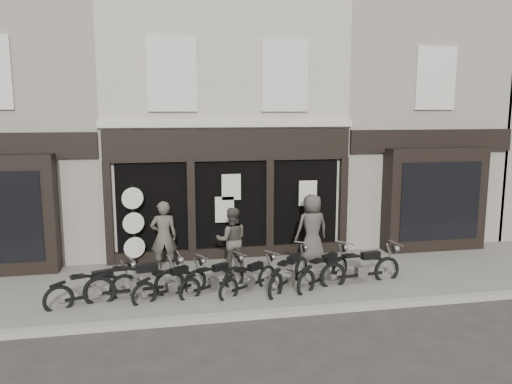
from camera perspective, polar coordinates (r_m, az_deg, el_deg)
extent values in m
plane|color=#2D2B28|center=(12.26, -0.83, -11.85)|extent=(90.00, 90.00, 0.00)
cube|color=slate|center=(13.07, -1.55, -10.21)|extent=(30.00, 4.20, 0.12)
cube|color=gray|center=(11.09, 0.36, -13.82)|extent=(30.00, 0.25, 0.13)
cube|color=#BEB4A2|center=(17.38, -4.44, 8.18)|extent=(7.20, 6.00, 8.20)
cube|color=black|center=(14.35, -2.96, 5.38)|extent=(7.10, 0.18, 0.90)
cube|color=black|center=(14.67, -2.93, -2.22)|extent=(6.50, 0.10, 2.95)
cube|color=black|center=(14.91, -2.85, -7.10)|extent=(7.10, 0.20, 0.44)
cube|color=beige|center=(14.35, -2.99, 7.78)|extent=(7.30, 0.22, 0.18)
cube|color=beige|center=(14.25, -9.60, 13.09)|extent=(1.35, 0.12, 2.00)
cube|color=black|center=(14.28, -9.60, 13.08)|extent=(1.05, 0.06, 1.70)
cube|color=beige|center=(14.70, 3.31, 13.08)|extent=(1.35, 0.12, 2.00)
cube|color=black|center=(14.73, 3.28, 13.07)|extent=(1.05, 0.06, 1.70)
cube|color=black|center=(14.51, -16.51, -2.52)|extent=(0.22, 0.22, 3.00)
cube|color=black|center=(14.47, -7.40, -2.25)|extent=(0.22, 0.22, 3.00)
cube|color=black|center=(14.79, 1.53, -1.92)|extent=(0.22, 0.22, 3.00)
cube|color=black|center=(15.45, 9.89, -1.58)|extent=(0.22, 0.22, 3.00)
cube|color=beige|center=(14.36, -2.85, 0.57)|extent=(0.55, 0.04, 0.75)
cube|color=beige|center=(14.90, 5.94, -0.13)|extent=(0.55, 0.04, 0.75)
cube|color=beige|center=(14.45, -3.61, -2.00)|extent=(0.55, 0.04, 0.75)
cube|color=gray|center=(17.79, -25.38, 7.35)|extent=(5.50, 6.00, 8.20)
cube|color=gray|center=(19.19, 14.94, 7.99)|extent=(5.50, 6.00, 8.20)
cube|color=black|center=(16.46, 19.69, -0.79)|extent=(3.20, 0.70, 3.20)
cube|color=black|center=(16.17, 20.32, -1.00)|extent=(2.60, 0.06, 2.40)
cube|color=black|center=(16.52, 19.50, 5.55)|extent=(5.40, 0.16, 0.70)
cube|color=beige|center=(16.53, 19.84, 12.13)|extent=(1.30, 0.10, 1.90)
cube|color=black|center=(16.56, 19.78, 12.13)|extent=(1.00, 0.06, 1.60)
torus|color=black|center=(12.25, -14.91, -10.54)|extent=(0.66, 0.32, 0.67)
torus|color=black|center=(11.95, -21.64, -11.39)|extent=(0.66, 0.32, 0.67)
cube|color=black|center=(12.09, -18.22, -11.15)|extent=(1.12, 0.46, 0.06)
cube|color=gray|center=(12.07, -18.15, -10.79)|extent=(0.28, 0.25, 0.26)
cube|color=black|center=(12.00, -17.12, -8.96)|extent=(0.49, 0.32, 0.17)
cube|color=black|center=(11.87, -19.75, -9.09)|extent=(0.35, 0.29, 0.06)
cylinder|color=gray|center=(12.10, -14.05, -7.49)|extent=(0.23, 0.55, 0.04)
torus|color=black|center=(12.15, -9.85, -10.35)|extent=(0.75, 0.19, 0.74)
torus|color=black|center=(12.03, -17.45, -10.84)|extent=(0.75, 0.19, 0.74)
cube|color=black|center=(12.08, -13.62, -10.81)|extent=(1.29, 0.22, 0.07)
cube|color=gray|center=(12.05, -13.53, -10.42)|extent=(0.28, 0.23, 0.28)
cube|color=black|center=(11.94, -12.34, -8.46)|extent=(0.52, 0.25, 0.19)
cube|color=black|center=(11.89, -15.31, -8.44)|extent=(0.35, 0.26, 0.07)
cylinder|color=gray|center=(11.96, -8.80, -7.01)|extent=(0.12, 0.63, 0.04)
torus|color=black|center=(12.35, -6.97, -10.22)|extent=(0.60, 0.37, 0.63)
torus|color=black|center=(11.74, -12.68, -11.42)|extent=(0.60, 0.37, 0.63)
cube|color=black|center=(12.04, -9.74, -10.98)|extent=(1.00, 0.56, 0.06)
cube|color=gray|center=(12.03, -9.67, -10.63)|extent=(0.28, 0.25, 0.24)
cube|color=black|center=(12.01, -8.78, -8.85)|extent=(0.45, 0.34, 0.16)
cube|color=black|center=(11.77, -11.01, -9.11)|extent=(0.33, 0.29, 0.06)
cylinder|color=gray|center=(12.26, -6.20, -7.32)|extent=(0.28, 0.49, 0.03)
torus|color=black|center=(12.59, -2.54, -9.81)|extent=(0.57, 0.38, 0.61)
torus|color=black|center=(11.87, -7.58, -11.09)|extent=(0.57, 0.38, 0.61)
cube|color=black|center=(12.23, -4.98, -10.60)|extent=(0.95, 0.57, 0.05)
cube|color=gray|center=(12.22, -4.91, -10.27)|extent=(0.27, 0.25, 0.23)
cube|color=black|center=(12.23, -4.11, -8.54)|extent=(0.44, 0.34, 0.15)
cube|color=black|center=(11.94, -6.07, -8.84)|extent=(0.32, 0.29, 0.05)
cylinder|color=gray|center=(12.53, -1.85, -7.05)|extent=(0.29, 0.47, 0.03)
torus|color=black|center=(12.65, 1.27, -9.72)|extent=(0.55, 0.42, 0.61)
torus|color=black|center=(11.77, -3.14, -11.19)|extent=(0.55, 0.42, 0.61)
cube|color=black|center=(12.21, -0.85, -10.60)|extent=(0.91, 0.65, 0.05)
cube|color=gray|center=(12.20, -0.79, -10.26)|extent=(0.27, 0.26, 0.23)
cube|color=black|center=(12.24, -0.07, -8.50)|extent=(0.43, 0.36, 0.15)
cube|color=black|center=(11.89, -1.79, -8.86)|extent=(0.33, 0.30, 0.05)
cylinder|color=gray|center=(12.61, 1.90, -6.94)|extent=(0.33, 0.45, 0.03)
torus|color=black|center=(13.13, 5.15, -8.86)|extent=(0.51, 0.59, 0.69)
torus|color=black|center=(11.87, 2.23, -10.82)|extent=(0.51, 0.59, 0.69)
cube|color=black|center=(12.51, 3.77, -9.97)|extent=(0.81, 0.96, 0.06)
cube|color=gray|center=(12.50, 3.81, -9.59)|extent=(0.30, 0.30, 0.26)
cube|color=black|center=(12.59, 4.31, -7.61)|extent=(0.43, 0.47, 0.17)
cube|color=black|center=(12.09, 3.17, -8.12)|extent=(0.35, 0.36, 0.06)
cylinder|color=gray|center=(13.14, 5.59, -5.81)|extent=(0.47, 0.41, 0.04)
torus|color=black|center=(13.31, 9.52, -8.71)|extent=(0.61, 0.49, 0.69)
torus|color=black|center=(12.15, 5.72, -10.38)|extent=(0.61, 0.49, 0.69)
cube|color=black|center=(12.73, 7.71, -9.69)|extent=(0.99, 0.76, 0.06)
cube|color=gray|center=(12.72, 7.77, -9.32)|extent=(0.30, 0.29, 0.26)
cube|color=black|center=(12.80, 8.42, -7.41)|extent=(0.48, 0.42, 0.17)
cube|color=black|center=(12.34, 6.95, -7.82)|extent=(0.36, 0.34, 0.06)
cylinder|color=gray|center=(13.30, 10.11, -5.73)|extent=(0.38, 0.49, 0.04)
torus|color=black|center=(13.44, 14.71, -8.64)|extent=(0.73, 0.19, 0.72)
torus|color=black|center=(12.69, 8.80, -9.51)|extent=(0.73, 0.19, 0.72)
cube|color=black|center=(13.06, 11.83, -9.25)|extent=(1.26, 0.22, 0.06)
cube|color=gray|center=(13.04, 11.93, -8.89)|extent=(0.28, 0.22, 0.28)
cube|color=black|center=(13.05, 12.96, -7.06)|extent=(0.51, 0.24, 0.18)
cube|color=black|center=(12.75, 10.67, -7.18)|extent=(0.34, 0.25, 0.06)
cylinder|color=gray|center=(13.37, 15.67, -5.65)|extent=(0.12, 0.61, 0.04)
imported|color=#4A473D|center=(13.64, -10.50, -5.02)|extent=(0.71, 0.47, 1.94)
imported|color=#474139|center=(13.44, -2.81, -5.48)|extent=(0.89, 0.72, 1.76)
imported|color=#433D38|center=(14.42, 6.41, -4.10)|extent=(1.04, 0.76, 1.95)
cylinder|color=black|center=(14.47, -13.61, -8.64)|extent=(0.38, 0.38, 0.06)
cylinder|color=black|center=(14.16, -13.79, -4.05)|extent=(0.07, 0.07, 2.44)
cylinder|color=black|center=(13.96, -13.93, -0.68)|extent=(0.58, 0.23, 0.59)
cylinder|color=beige|center=(13.93, -13.93, -0.70)|extent=(0.57, 0.20, 0.59)
cylinder|color=black|center=(14.09, -13.82, -3.45)|extent=(0.58, 0.23, 0.59)
cylinder|color=beige|center=(14.07, -13.82, -3.47)|extent=(0.57, 0.20, 0.59)
cylinder|color=black|center=(14.26, -13.71, -6.16)|extent=(0.58, 0.23, 0.59)
cylinder|color=beige|center=(14.23, -13.72, -6.19)|extent=(0.57, 0.20, 0.59)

